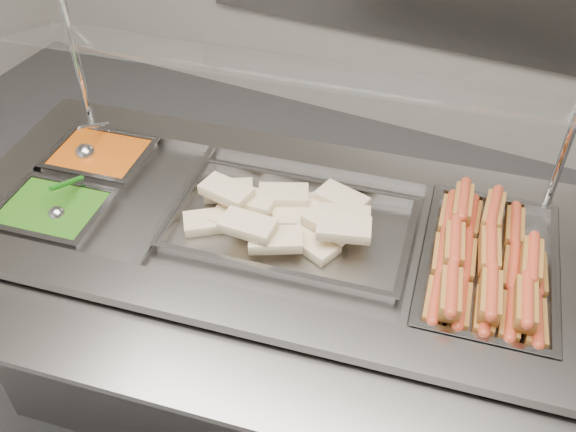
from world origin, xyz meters
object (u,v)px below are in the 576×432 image
at_px(sneeze_guard, 293,72).
at_px(pan_wraps, 291,229).
at_px(ladle, 86,152).
at_px(serving_spoon, 59,209).
at_px(pan_hotdogs, 486,272).
at_px(steam_counter, 274,316).

bearing_deg(sneeze_guard, pan_wraps, -66.13).
height_order(ladle, serving_spoon, ladle).
bearing_deg(pan_hotdogs, serving_spoon, -164.59).
relative_size(ladle, serving_spoon, 1.07).
distance_m(pan_hotdogs, serving_spoon, 1.31).
height_order(pan_wraps, serving_spoon, serving_spoon).
relative_size(pan_hotdogs, ladle, 3.02).
relative_size(steam_counter, ladle, 10.09).
distance_m(pan_wraps, ladle, 0.79).
distance_m(sneeze_guard, ladle, 0.81).
distance_m(pan_wraps, serving_spoon, 0.73).
bearing_deg(ladle, sneeze_guard, 15.84).
height_order(steam_counter, pan_hotdogs, pan_hotdogs).
bearing_deg(steam_counter, pan_wraps, 8.52).
height_order(sneeze_guard, ladle, sneeze_guard).
bearing_deg(pan_wraps, ladle, 178.58).
bearing_deg(pan_wraps, serving_spoon, -158.96).
xyz_separation_m(steam_counter, ladle, (-0.73, 0.03, 0.48)).
bearing_deg(steam_counter, ladle, 177.73).
height_order(sneeze_guard, pan_hotdogs, sneeze_guard).
distance_m(steam_counter, pan_wraps, 0.45).
distance_m(pan_hotdogs, ladle, 1.38).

